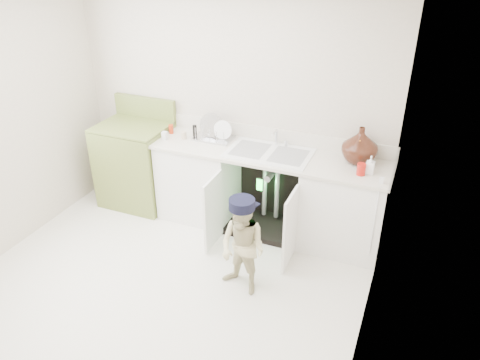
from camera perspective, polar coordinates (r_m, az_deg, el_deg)
name	(u,v)px	position (r m, az deg, el deg)	size (l,w,h in m)	color
ground	(168,282)	(4.49, -8.82, -12.20)	(3.50, 3.50, 0.00)	silver
room_shell	(156,161)	(3.81, -10.19, 2.29)	(6.00, 5.50, 1.26)	#BEB3A3
counter_run	(271,190)	(4.91, 3.85, -1.17)	(2.44, 1.02, 1.26)	white
avocado_stove	(137,163)	(5.55, -12.47, 2.03)	(0.78, 0.65, 1.21)	olive
repair_worker	(243,246)	(4.08, 0.33, -8.11)	(0.52, 0.91, 0.93)	beige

